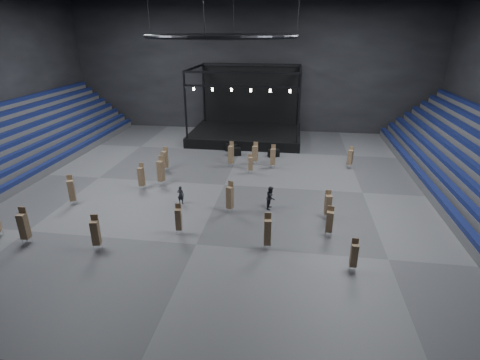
# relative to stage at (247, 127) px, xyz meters

# --- Properties ---
(floor) EXTENTS (50.00, 50.00, 0.00)m
(floor) POSITION_rel_stage_xyz_m (-0.00, -16.24, -1.45)
(floor) COLOR #48484A
(floor) RESTS_ON ground
(wall_back) EXTENTS (50.00, 0.20, 18.00)m
(wall_back) POSITION_rel_stage_xyz_m (-0.00, 4.76, 7.55)
(wall_back) COLOR black
(wall_back) RESTS_ON ground
(wall_front) EXTENTS (50.00, 0.20, 18.00)m
(wall_front) POSITION_rel_stage_xyz_m (-0.00, -37.24, 7.55)
(wall_front) COLOR black
(wall_front) RESTS_ON ground
(stage) EXTENTS (14.00, 10.00, 9.20)m
(stage) POSITION_rel_stage_xyz_m (0.00, 0.00, 0.00)
(stage) COLOR black
(stage) RESTS_ON floor
(truss_ring) EXTENTS (12.30, 12.30, 5.15)m
(truss_ring) POSITION_rel_stage_xyz_m (-0.00, -16.24, 11.55)
(truss_ring) COLOR black
(truss_ring) RESTS_ON ceiling
(flight_case_left) EXTENTS (1.47, 1.05, 0.89)m
(flight_case_left) POSITION_rel_stage_xyz_m (-1.05, -5.97, -1.01)
(flight_case_left) COLOR black
(flight_case_left) RESTS_ON floor
(flight_case_mid) EXTENTS (1.48, 1.11, 0.89)m
(flight_case_mid) POSITION_rel_stage_xyz_m (-0.39, -7.43, -1.01)
(flight_case_mid) COLOR black
(flight_case_mid) RESTS_ON floor
(flight_case_right) EXTENTS (1.41, 1.02, 0.85)m
(flight_case_right) POSITION_rel_stage_xyz_m (4.02, -7.24, -1.03)
(flight_case_right) COLOR black
(flight_case_right) RESTS_ON floor
(chair_stack_0) EXTENTS (0.54, 0.54, 2.65)m
(chair_stack_0) POSITION_rel_stage_xyz_m (-11.40, -28.22, -0.08)
(chair_stack_0) COLOR silver
(chair_stack_0) RESTS_ON floor
(chair_stack_1) EXTENTS (0.53, 0.53, 2.51)m
(chair_stack_1) POSITION_rel_stage_xyz_m (4.16, -11.02, -0.16)
(chair_stack_1) COLOR silver
(chair_stack_1) RESTS_ON floor
(chair_stack_2) EXTENTS (0.51, 0.51, 2.00)m
(chair_stack_2) POSITION_rel_stage_xyz_m (2.03, -12.85, -0.40)
(chair_stack_2) COLOR silver
(chair_stack_2) RESTS_ON floor
(chair_stack_3) EXTENTS (0.55, 0.55, 2.50)m
(chair_stack_3) POSITION_rel_stage_xyz_m (-7.19, -18.31, -0.18)
(chair_stack_3) COLOR silver
(chair_stack_3) RESTS_ON floor
(chair_stack_4) EXTENTS (0.64, 0.64, 2.54)m
(chair_stack_4) POSITION_rel_stage_xyz_m (-6.64, -13.49, -0.12)
(chair_stack_4) COLOR silver
(chair_stack_4) RESTS_ON floor
(chair_stack_5) EXTENTS (0.46, 0.46, 2.30)m
(chair_stack_5) POSITION_rel_stage_xyz_m (-1.55, -25.47, -0.28)
(chair_stack_5) COLOR silver
(chair_stack_5) RESTS_ON floor
(chair_stack_6) EXTENTS (0.61, 0.61, 2.43)m
(chair_stack_6) POSITION_rel_stage_xyz_m (2.20, -10.11, -0.18)
(chair_stack_6) COLOR silver
(chair_stack_6) RESTS_ON floor
(chair_stack_7) EXTENTS (0.62, 0.62, 2.83)m
(chair_stack_7) POSITION_rel_stage_xyz_m (-5.77, -17.11, -0.00)
(chair_stack_7) COLOR silver
(chair_stack_7) RESTS_ON floor
(chair_stack_8) EXTENTS (0.59, 0.59, 2.61)m
(chair_stack_8) POSITION_rel_stage_xyz_m (1.46, -21.66, -0.13)
(chair_stack_8) COLOR silver
(chair_stack_8) RESTS_ON floor
(chair_stack_9) EXTENTS (0.54, 0.54, 2.30)m
(chair_stack_9) POSITION_rel_stage_xyz_m (9.00, -21.62, -0.25)
(chair_stack_9) COLOR silver
(chair_stack_9) RESTS_ON floor
(chair_stack_10) EXTENTS (0.41, 0.41, 2.16)m
(chair_stack_10) POSITION_rel_stage_xyz_m (10.06, -28.23, -0.34)
(chair_stack_10) COLOR silver
(chair_stack_10) RESTS_ON floor
(chair_stack_11) EXTENTS (0.59, 0.59, 2.71)m
(chair_stack_11) POSITION_rel_stage_xyz_m (-0.22, -11.18, -0.08)
(chair_stack_11) COLOR silver
(chair_stack_11) RESTS_ON floor
(chair_stack_12) EXTENTS (0.51, 0.51, 2.60)m
(chair_stack_12) POSITION_rel_stage_xyz_m (4.79, -26.59, -0.13)
(chair_stack_12) COLOR silver
(chair_stack_12) RESTS_ON floor
(chair_stack_13) EXTENTS (0.53, 0.53, 2.26)m
(chair_stack_13) POSITION_rel_stage_xyz_m (8.94, -24.29, -0.27)
(chair_stack_13) COLOR silver
(chair_stack_13) RESTS_ON floor
(chair_stack_14) EXTENTS (0.61, 0.61, 2.58)m
(chair_stack_14) POSITION_rel_stage_xyz_m (-11.61, -22.17, -0.14)
(chair_stack_14) COLOR silver
(chair_stack_14) RESTS_ON floor
(chair_stack_15) EXTENTS (0.57, 0.57, 2.49)m
(chair_stack_15) POSITION_rel_stage_xyz_m (-6.29, -28.22, -0.17)
(chair_stack_15) COLOR silver
(chair_stack_15) RESTS_ON floor
(chair_stack_17) EXTENTS (0.62, 0.62, 2.29)m
(chair_stack_17) POSITION_rel_stage_xyz_m (12.11, -9.81, -0.25)
(chair_stack_17) COLOR silver
(chair_stack_17) RESTS_ON floor
(man_center) EXTENTS (0.60, 0.43, 1.56)m
(man_center) POSITION_rel_stage_xyz_m (-2.86, -20.66, -0.67)
(man_center) COLOR black
(man_center) RESTS_ON floor
(crew_member) EXTENTS (0.85, 1.02, 1.91)m
(crew_member) POSITION_rel_stage_xyz_m (4.60, -20.51, -0.50)
(crew_member) COLOR black
(crew_member) RESTS_ON floor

